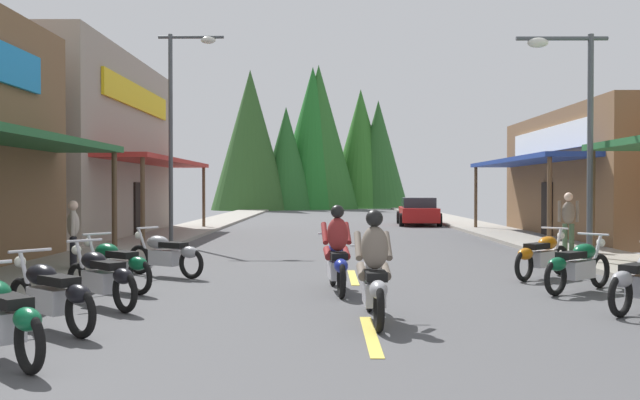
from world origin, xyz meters
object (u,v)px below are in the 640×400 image
at_px(motorcycle_parked_left_3, 114,264).
at_px(pedestrian_by_shop, 568,219).
at_px(streetlamp_right, 575,113).
at_px(motorcycle_parked_right_3, 578,265).
at_px(motorcycle_parked_left_4, 166,254).
at_px(streetlamp_left, 180,110).
at_px(motorcycle_parked_left_0, 2,316).
at_px(pedestrian_browsing, 73,232).
at_px(motorcycle_parked_left_2, 101,276).
at_px(rider_cruising_trailing, 337,256).
at_px(parked_car_curbside, 418,212).
at_px(rider_cruising_lead, 374,275).
at_px(motorcycle_parked_left_1, 50,294).
at_px(motorcycle_parked_right_4, 542,255).

bearing_deg(motorcycle_parked_left_3, pedestrian_by_shop, -110.26).
height_order(streetlamp_right, motorcycle_parked_right_3, streetlamp_right).
bearing_deg(motorcycle_parked_left_4, streetlamp_left, -48.56).
bearing_deg(streetlamp_left, motorcycle_parked_left_3, -84.33).
height_order(motorcycle_parked_right_3, motorcycle_parked_left_4, same).
xyz_separation_m(motorcycle_parked_left_0, pedestrian_browsing, (-2.05, 7.57, 0.43)).
distance_m(motorcycle_parked_left_2, motorcycle_parked_left_4, 3.71).
bearing_deg(rider_cruising_trailing, motorcycle_parked_left_4, 54.41).
bearing_deg(pedestrian_by_shop, parked_car_curbside, 15.95).
bearing_deg(rider_cruising_lead, parked_car_curbside, -10.15).
height_order(motorcycle_parked_left_1, pedestrian_browsing, pedestrian_browsing).
height_order(motorcycle_parked_left_4, rider_cruising_lead, rider_cruising_lead).
relative_size(motorcycle_parked_right_3, motorcycle_parked_left_1, 0.99).
distance_m(motorcycle_parked_left_0, pedestrian_browsing, 7.86).
distance_m(motorcycle_parked_right_4, motorcycle_parked_left_3, 8.52).
bearing_deg(motorcycle_parked_left_2, rider_cruising_lead, -151.64).
relative_size(streetlamp_left, motorcycle_parked_left_2, 4.31).
bearing_deg(motorcycle_parked_left_3, streetlamp_right, -120.46).
distance_m(streetlamp_right, motorcycle_parked_right_4, 4.12).
bearing_deg(motorcycle_parked_left_1, motorcycle_parked_left_2, -53.08).
bearing_deg(rider_cruising_lead, motorcycle_parked_left_0, 117.18).
height_order(motorcycle_parked_right_3, rider_cruising_lead, rider_cruising_lead).
distance_m(rider_cruising_trailing, pedestrian_by_shop, 9.53).
distance_m(motorcycle_parked_left_0, rider_cruising_lead, 4.71).
xyz_separation_m(motorcycle_parked_left_1, motorcycle_parked_left_4, (0.22, 5.48, 0.00)).
relative_size(motorcycle_parked_right_3, rider_cruising_lead, 0.79).
relative_size(motorcycle_parked_left_1, parked_car_curbside, 0.39).
bearing_deg(motorcycle_parked_right_4, motorcycle_parked_left_2, 159.71).
bearing_deg(rider_cruising_trailing, streetlamp_left, 20.88).
bearing_deg(rider_cruising_trailing, motorcycle_parked_right_4, -70.52).
xyz_separation_m(motorcycle_parked_left_0, motorcycle_parked_left_3, (-0.35, 5.02, 0.00)).
xyz_separation_m(streetlamp_right, motorcycle_parked_left_3, (-9.77, -4.05, -3.18)).
bearing_deg(rider_cruising_lead, motorcycle_parked_left_4, 38.86).
relative_size(motorcycle_parked_right_3, pedestrian_browsing, 1.06).
bearing_deg(streetlamp_right, rider_cruising_lead, -127.59).
relative_size(motorcycle_parked_right_4, motorcycle_parked_left_1, 0.93).
bearing_deg(motorcycle_parked_left_4, parked_car_curbside, -80.20).
xyz_separation_m(motorcycle_parked_right_3, pedestrian_browsing, (-10.06, 2.56, 0.43)).
height_order(motorcycle_parked_left_0, motorcycle_parked_left_1, same).
height_order(motorcycle_parked_right_4, motorcycle_parked_left_2, same).
height_order(streetlamp_right, motorcycle_parked_left_4, streetlamp_right).
relative_size(motorcycle_parked_right_4, parked_car_curbside, 0.36).
relative_size(streetlamp_left, motorcycle_parked_left_0, 4.38).
height_order(motorcycle_parked_right_3, motorcycle_parked_right_4, same).
height_order(motorcycle_parked_left_1, pedestrian_by_shop, pedestrian_by_shop).
bearing_deg(motorcycle_parked_left_4, rider_cruising_lead, 161.35).
relative_size(motorcycle_parked_right_4, motorcycle_parked_left_0, 1.01).
height_order(motorcycle_parked_right_4, parked_car_curbside, parked_car_curbside).
relative_size(motorcycle_parked_left_3, pedestrian_by_shop, 1.01).
relative_size(rider_cruising_lead, rider_cruising_trailing, 1.00).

